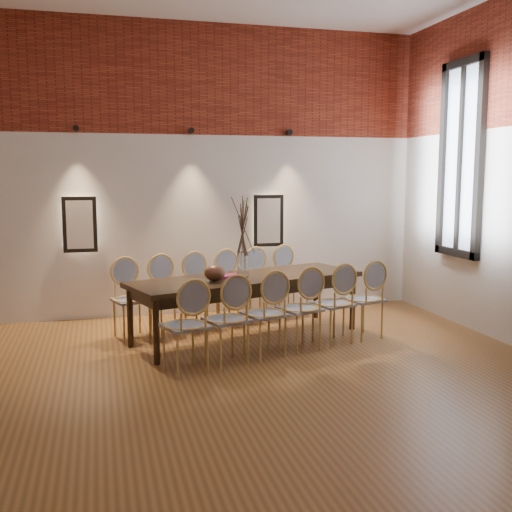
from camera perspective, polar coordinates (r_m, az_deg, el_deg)
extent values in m
cube|color=#966332|center=(5.30, -2.27, -14.02)|extent=(7.00, 7.00, 0.02)
cube|color=silver|center=(8.43, -7.65, 7.99)|extent=(7.00, 0.10, 4.00)
cube|color=maroon|center=(8.45, -7.74, 16.49)|extent=(7.00, 0.02, 1.50)
cube|color=#FFEAC6|center=(8.29, -16.43, 2.90)|extent=(0.36, 0.06, 0.66)
cube|color=#FFEAC6|center=(8.61, 1.15, 3.39)|extent=(0.36, 0.06, 0.66)
cylinder|color=black|center=(8.25, -16.78, 11.56)|extent=(0.08, 0.10, 0.08)
cylinder|color=black|center=(8.35, -6.21, 11.80)|extent=(0.08, 0.10, 0.08)
cylinder|color=black|center=(8.67, 3.18, 11.68)|extent=(0.08, 0.10, 0.08)
cube|color=silver|center=(8.17, 19.00, 8.70)|extent=(0.02, 0.78, 2.38)
cube|color=black|center=(8.16, 18.89, 8.71)|extent=(0.08, 0.90, 2.50)
cube|color=black|center=(8.16, 18.89, 8.71)|extent=(0.06, 0.06, 2.40)
cube|color=#2F1F0F|center=(7.21, -0.81, -4.90)|extent=(2.98, 1.73, 0.75)
cylinder|color=silver|center=(7.09, -1.25, -0.82)|extent=(0.14, 0.14, 0.30)
ellipsoid|color=brown|center=(6.85, -3.95, -1.64)|extent=(0.24, 0.24, 0.18)
cube|color=#8F1B51|center=(7.08, -2.67, -1.93)|extent=(0.30, 0.25, 0.03)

